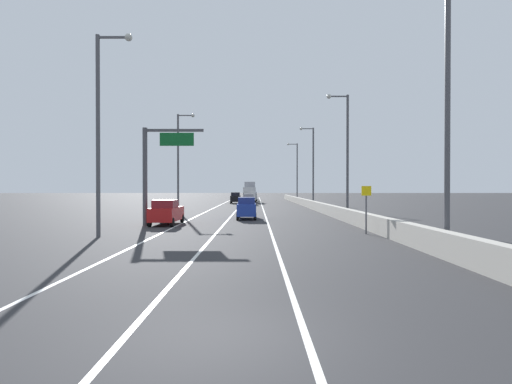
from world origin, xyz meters
TOP-DOWN VIEW (x-y plane):
  - ground_plane at (0.00, 64.00)m, footprint 320.00×320.00m
  - lane_stripe_left at (-5.50, 55.00)m, footprint 0.16×130.00m
  - lane_stripe_center at (-2.00, 55.00)m, footprint 0.16×130.00m
  - lane_stripe_right at (1.50, 55.00)m, footprint 0.16×130.00m
  - jersey_barrier_right at (8.31, 40.00)m, footprint 0.60×120.00m
  - overhead_sign_gantry at (-7.26, 23.59)m, footprint 4.68×0.36m
  - speed_advisory_sign at (7.41, 17.71)m, footprint 0.60×0.11m
  - lamp_post_right_near at (8.65, 10.10)m, footprint 2.14×0.44m
  - lamp_post_right_second at (9.08, 31.37)m, footprint 2.14×0.44m
  - lamp_post_right_third at (8.79, 52.64)m, footprint 2.14×0.44m
  - lamp_post_right_fourth at (8.56, 73.90)m, footprint 2.14×0.44m
  - lamp_post_left_near at (-8.46, 16.10)m, footprint 2.14×0.44m
  - lamp_post_left_mid at (-8.68, 41.62)m, footprint 2.14×0.44m
  - car_red_0 at (-6.47, 24.13)m, footprint 1.97×4.67m
  - car_gray_1 at (-0.22, 82.54)m, footprint 2.04×4.36m
  - car_black_2 at (-3.26, 67.79)m, footprint 1.89×4.66m
  - car_silver_3 at (-0.73, 61.50)m, footprint 1.98×4.78m
  - car_white_4 at (-0.27, 92.95)m, footprint 1.95×4.06m
  - car_blue_5 at (-0.34, 30.15)m, footprint 1.83×4.64m
  - box_truck at (-0.72, 72.92)m, footprint 2.48×8.04m

SIDE VIEW (x-z plane):
  - ground_plane at x=0.00m, z-range 0.00..0.00m
  - lane_stripe_left at x=-5.50m, z-range 0.00..0.00m
  - lane_stripe_center at x=-2.00m, z-range 0.00..0.00m
  - lane_stripe_right at x=1.50m, z-range 0.00..0.00m
  - jersey_barrier_right at x=8.31m, z-range 0.00..1.10m
  - car_silver_3 at x=-0.73m, z-range 0.00..1.87m
  - car_red_0 at x=-6.47m, z-range 0.00..1.96m
  - car_white_4 at x=-0.27m, z-range -0.01..1.99m
  - car_blue_5 at x=-0.34m, z-range 0.00..2.01m
  - car_gray_1 at x=-0.22m, z-range 0.00..2.04m
  - car_black_2 at x=-3.26m, z-range 0.00..2.06m
  - speed_advisory_sign at x=7.41m, z-range 0.26..3.26m
  - box_truck at x=-0.72m, z-range -0.18..3.93m
  - overhead_sign_gantry at x=-7.26m, z-range 0.98..8.48m
  - lamp_post_right_near at x=8.65m, z-range 0.77..12.64m
  - lamp_post_right_second at x=9.08m, z-range 0.77..12.64m
  - lamp_post_right_third at x=8.79m, z-range 0.77..12.64m
  - lamp_post_right_fourth at x=8.56m, z-range 0.77..12.64m
  - lamp_post_left_near at x=-8.46m, z-range 0.77..12.64m
  - lamp_post_left_mid at x=-8.68m, z-range 0.77..12.64m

